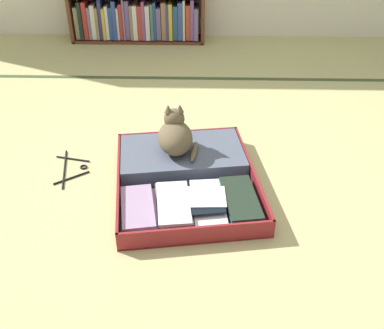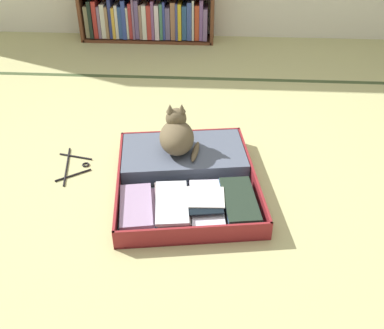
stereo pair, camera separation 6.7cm
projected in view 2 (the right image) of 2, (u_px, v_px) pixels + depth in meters
The scene contains 5 objects.
ground_plane at pixel (183, 186), 2.28m from camera, with size 10.00×10.00×0.00m, color tan.
tatami_border at pixel (198, 78), 3.41m from camera, with size 4.80×0.05×0.00m.
open_suitcase at pixel (186, 175), 2.28m from camera, with size 0.81×0.93×0.10m.
black_cat at pixel (177, 135), 2.34m from camera, with size 0.23×0.28×0.25m.
clothes_hanger at pixel (73, 166), 2.42m from camera, with size 0.22×0.36×0.01m.
Camera 2 is at (0.16, -1.81, 1.38)m, focal length 41.29 mm.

